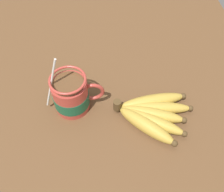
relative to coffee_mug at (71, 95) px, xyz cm
name	(u,v)px	position (x,y,z in cm)	size (l,w,h in cm)	color
table	(88,100)	(3.73, 2.75, -6.61)	(101.13, 101.13, 3.93)	brown
coffee_mug	(71,95)	(0.00, 0.00, 0.00)	(14.83, 8.88, 17.25)	#B23D33
banana_bunch	(152,113)	(19.29, -5.38, -2.96)	(19.95, 15.87, 4.01)	#4C381E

